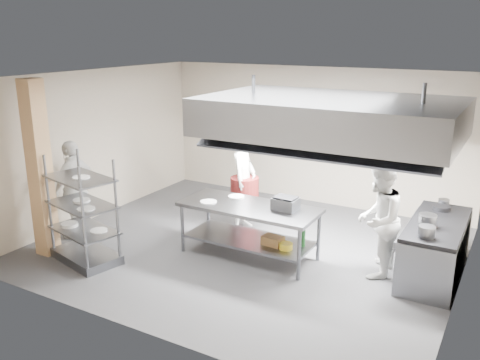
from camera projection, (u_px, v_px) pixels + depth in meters
The scene contains 23 objects.
floor at pixel (247, 247), 9.08m from camera, with size 7.00×7.00×0.00m, color #2B2B2D.
ceiling at pixel (247, 77), 8.24m from camera, with size 7.00×7.00×0.00m, color silver.
wall_back at pixel (313, 136), 11.17m from camera, with size 7.00×7.00×0.00m, color #BAAA94.
wall_left at pixel (96, 145), 10.32m from camera, with size 6.00×6.00×0.00m, color #BAAA94.
wall_right at pixel (469, 198), 7.01m from camera, with size 6.00×6.00×0.00m, color #BAAA94.
column at pixel (40, 170), 8.45m from camera, with size 0.30×0.30×3.00m, color tan.
exhaust_hood at pixel (330, 117), 8.13m from camera, with size 4.00×2.50×0.60m, color gray.
hood_strip_a at pixel (279, 131), 8.64m from camera, with size 1.60×0.12×0.04m, color white.
hood_strip_b at pixel (385, 142), 7.79m from camera, with size 1.60×0.12×0.04m, color white.
wall_shelf at pixel (394, 146), 10.18m from camera, with size 1.50×0.28×0.04m, color gray.
island at pixel (249, 231), 8.62m from camera, with size 2.35×0.98×0.91m, color gray, non-canonical shape.
island_worktop at pixel (249, 207), 8.50m from camera, with size 2.35×0.98×0.06m, color gray.
island_undershelf at pixel (249, 239), 8.66m from camera, with size 2.16×0.88×0.04m, color slate.
pass_rack at pixel (83, 210), 8.32m from camera, with size 1.19×0.70×1.79m, color slate, non-canonical shape.
cooking_range at pixel (435, 251), 7.93m from camera, with size 0.80×2.00×0.84m, color slate.
range_top at pixel (438, 224), 7.80m from camera, with size 0.78×1.96×0.06m, color black.
chef_head at pixel (243, 181), 9.68m from camera, with size 0.70×0.46×1.93m, color white.
chef_line at pixel (378, 220), 7.83m from camera, with size 0.89×0.70×1.84m, color silver.
chef_plating at pixel (75, 189), 9.33m from camera, with size 1.08×0.45×1.84m, color silver.
griddle at pixel (286, 204), 8.28m from camera, with size 0.40×0.31×0.19m, color slate.
wicker_basket at pixel (273, 240), 8.37m from camera, with size 0.34×0.23×0.15m, color olive.
stockpot at pixel (427, 220), 7.59m from camera, with size 0.27×0.27×0.18m, color slate.
plate_stack at pixel (84, 228), 8.41m from camera, with size 0.28×0.28×0.05m, color silver.
Camera 1 is at (4.03, -7.35, 3.71)m, focal length 38.00 mm.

